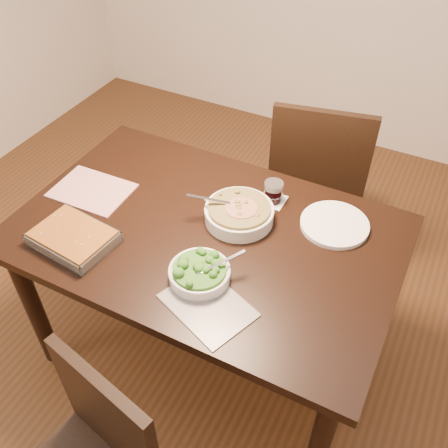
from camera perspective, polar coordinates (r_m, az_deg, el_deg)
name	(u,v)px	position (r m, az deg, el deg)	size (l,w,h in m)	color
ground	(210,346)	(2.41, -1.64, -13.77)	(4.00, 4.00, 0.00)	#422A12
table	(206,249)	(1.89, -2.03, -2.89)	(1.40, 0.90, 0.75)	black
magazine_a	(92,190)	(2.07, -14.84, 3.74)	(0.30, 0.22, 0.01)	#A02D41
magazine_b	(208,305)	(1.60, -1.87, -9.27)	(0.28, 0.20, 0.00)	#26262D
coaster	(273,200)	(1.96, 5.57, 2.74)	(0.10, 0.10, 0.00)	white
stew_bowl	(239,213)	(1.85, 1.74, 1.29)	(0.27, 0.26, 0.10)	white
broccoli_bowl	(200,273)	(1.65, -2.80, -5.59)	(0.21, 0.21, 0.08)	white
baking_dish	(73,238)	(1.84, -16.83, -1.52)	(0.30, 0.24, 0.05)	silver
wine_tumbler	(273,191)	(1.94, 5.66, 3.74)	(0.07, 0.07, 0.08)	black
dinner_plate	(335,224)	(1.88, 12.52, -0.05)	(0.25, 0.25, 0.02)	white
chair_far	(318,175)	(2.49, 10.65, 5.55)	(0.53, 0.53, 0.95)	black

